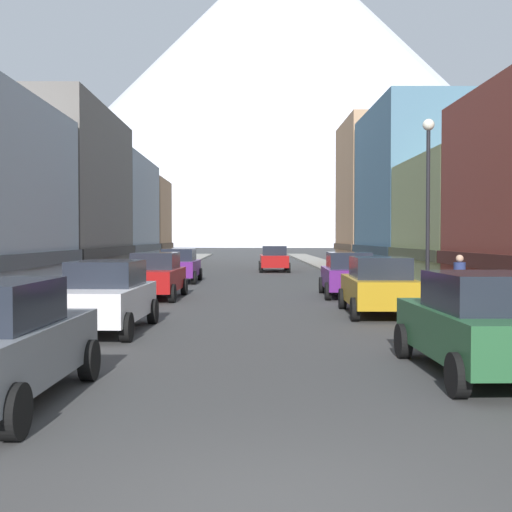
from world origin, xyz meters
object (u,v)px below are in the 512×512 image
at_px(car_right_0, 481,324).
at_px(streetlamp_right, 428,185).
at_px(car_driving_0, 274,259).
at_px(pedestrian_1, 459,285).
at_px(car_left_2, 155,275).
at_px(potted_plant_0, 48,288).
at_px(car_left_3, 179,265).
at_px(car_right_1, 379,286).
at_px(car_left_1, 105,296).
at_px(car_right_2, 348,274).
at_px(potted_plant_1, 485,296).

height_order(car_right_0, streetlamp_right, streetlamp_right).
height_order(car_driving_0, streetlamp_right, streetlamp_right).
bearing_deg(pedestrian_1, car_left_2, 150.34).
xyz_separation_m(car_driving_0, potted_plant_0, (-8.60, -23.51, -0.25)).
relative_size(car_driving_0, pedestrian_1, 2.59).
bearing_deg(pedestrian_1, car_driving_0, 100.11).
relative_size(car_left_3, potted_plant_0, 5.02).
distance_m(car_right_0, car_right_1, 9.05).
distance_m(car_right_0, potted_plant_0, 15.82).
bearing_deg(car_left_2, potted_plant_0, -135.54).
height_order(car_left_2, car_right_0, same).
bearing_deg(car_left_1, pedestrian_1, 18.92).
xyz_separation_m(car_right_2, car_driving_0, (-2.20, 19.68, 0.00)).
distance_m(car_right_1, car_driving_0, 26.10).
relative_size(car_right_2, pedestrian_1, 2.63).
bearing_deg(potted_plant_0, car_right_1, -13.05).
height_order(car_left_3, potted_plant_1, car_left_3).
xyz_separation_m(car_driving_0, pedestrian_1, (4.65, -26.08, 0.03)).
bearing_deg(streetlamp_right, car_left_1, -157.73).
distance_m(car_left_2, car_right_2, 7.63).
height_order(car_left_1, car_driving_0, same).
bearing_deg(car_right_2, car_left_3, 131.33).
bearing_deg(car_right_2, car_driving_0, 96.37).
relative_size(car_left_2, potted_plant_0, 5.05).
xyz_separation_m(car_left_1, car_left_2, (-0.00, 9.16, 0.00)).
height_order(car_left_2, streetlamp_right, streetlamp_right).
bearing_deg(car_right_0, potted_plant_1, 70.15).
height_order(car_left_1, car_left_3, same).
distance_m(car_right_2, car_driving_0, 19.80).
bearing_deg(pedestrian_1, car_right_0, -105.27).
height_order(car_left_2, potted_plant_0, car_left_2).
xyz_separation_m(car_left_3, potted_plant_0, (-3.20, -12.47, -0.25)).
relative_size(car_right_0, car_driving_0, 1.01).
bearing_deg(streetlamp_right, car_left_3, 121.83).
relative_size(car_left_1, car_right_2, 1.00).
distance_m(car_left_3, streetlamp_right, 17.62).
distance_m(car_right_2, potted_plant_0, 11.46).
distance_m(car_right_0, potted_plant_1, 9.43).
relative_size(car_right_0, pedestrian_1, 2.61).
xyz_separation_m(car_right_1, car_driving_0, (-2.20, 26.01, 0.00)).
relative_size(car_left_1, potted_plant_1, 5.21).
bearing_deg(potted_plant_0, pedestrian_1, -11.01).
bearing_deg(car_left_2, streetlamp_right, -30.64).
bearing_deg(streetlamp_right, car_right_2, 104.27).
bearing_deg(car_left_3, car_right_0, -72.44).
height_order(car_right_1, pedestrian_1, pedestrian_1).
xyz_separation_m(potted_plant_1, streetlamp_right, (-1.65, 0.41, 3.39)).
xyz_separation_m(car_left_2, pedestrian_1, (10.05, -5.72, 0.03)).
height_order(potted_plant_1, streetlamp_right, streetlamp_right).
height_order(car_left_3, car_right_0, same).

